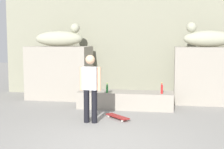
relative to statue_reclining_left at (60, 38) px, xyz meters
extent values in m
plane|color=gray|center=(2.43, -4.74, -2.07)|extent=(40.00, 40.00, 0.00)
cube|color=gray|center=(2.43, 1.24, 0.52)|extent=(9.70, 0.60, 5.18)
cube|color=gray|center=(-0.04, -0.01, -1.18)|extent=(2.07, 1.26, 1.79)
cube|color=gray|center=(4.89, -0.01, -1.18)|extent=(2.07, 1.26, 1.79)
ellipsoid|color=#9F9F86|center=(-0.04, -0.01, -0.02)|extent=(1.66, 0.78, 0.52)
sphere|color=#9F9F86|center=(0.51, 0.07, 0.33)|extent=(0.32, 0.32, 0.32)
ellipsoid|color=#9F9F86|center=(4.89, -0.01, -0.02)|extent=(1.68, 0.86, 0.52)
sphere|color=#9F9F86|center=(4.35, -0.11, 0.33)|extent=(0.32, 0.32, 0.32)
cube|color=gray|center=(2.43, -1.28, -1.83)|extent=(2.81, 0.80, 0.49)
cylinder|color=black|center=(1.70, -3.13, -1.66)|extent=(0.14, 0.14, 0.82)
cylinder|color=black|center=(1.90, -3.14, -1.66)|extent=(0.14, 0.14, 0.82)
cube|color=silver|center=(1.80, -3.14, -0.97)|extent=(0.37, 0.23, 0.56)
sphere|color=tan|center=(1.80, -3.14, -0.52)|extent=(0.23, 0.23, 0.23)
cylinder|color=tan|center=(1.58, -3.12, -0.98)|extent=(0.09, 0.09, 0.58)
cylinder|color=tan|center=(2.03, -3.15, -0.98)|extent=(0.09, 0.09, 0.58)
cube|color=maroon|center=(2.40, -2.66, -2.01)|extent=(0.71, 0.71, 0.02)
cylinder|color=white|center=(2.66, -2.83, -2.05)|extent=(0.06, 0.06, 0.06)
cylinder|color=white|center=(2.56, -2.92, -2.05)|extent=(0.06, 0.06, 0.06)
cylinder|color=white|center=(2.24, -2.40, -2.05)|extent=(0.06, 0.06, 0.06)
cylinder|color=white|center=(2.14, -2.50, -2.05)|extent=(0.06, 0.06, 0.06)
cylinder|color=#1E722D|center=(1.92, -1.56, -1.47)|extent=(0.06, 0.06, 0.22)
cylinder|color=#1E722D|center=(1.92, -1.56, -1.33)|extent=(0.03, 0.03, 0.06)
cylinder|color=yellow|center=(1.92, -1.56, -1.30)|extent=(0.03, 0.03, 0.01)
cylinder|color=red|center=(3.49, -1.45, -1.46)|extent=(0.06, 0.06, 0.24)
cylinder|color=red|center=(3.49, -1.45, -1.31)|extent=(0.03, 0.03, 0.06)
cylinder|color=yellow|center=(3.49, -1.45, -1.27)|extent=(0.03, 0.03, 0.01)
camera|label=1|loc=(3.71, -11.03, 0.00)|focal=53.90mm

